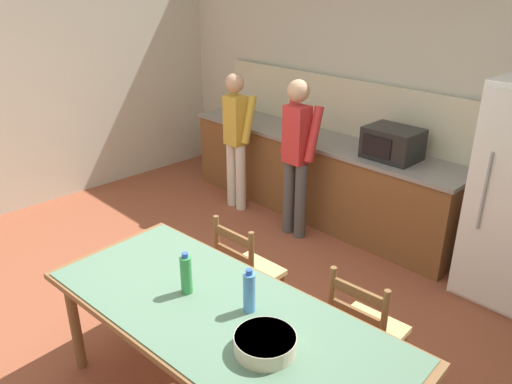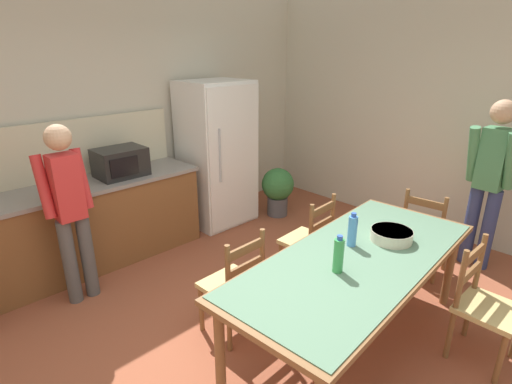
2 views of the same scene
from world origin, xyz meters
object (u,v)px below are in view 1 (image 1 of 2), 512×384
at_px(bottle_off_centre, 249,292).
at_px(chair_side_far_right, 364,332).
at_px(microwave, 392,143).
at_px(bottle_near_centre, 186,274).
at_px(serving_bowl, 265,342).
at_px(person_at_counter, 297,152).
at_px(chair_side_far_left, 247,273).
at_px(person_at_sink, 236,135).
at_px(dining_table, 221,322).

relative_size(bottle_off_centre, chair_side_far_right, 0.30).
bearing_deg(bottle_off_centre, microwave, 104.30).
height_order(bottle_near_centre, serving_bowl, bottle_near_centre).
relative_size(serving_bowl, person_at_counter, 0.20).
bearing_deg(chair_side_far_left, person_at_sink, -42.08).
bearing_deg(person_at_counter, chair_side_far_right, -126.52).
xyz_separation_m(microwave, bottle_near_centre, (0.24, -2.62, -0.16)).
height_order(chair_side_far_right, person_at_sink, person_at_sink).
height_order(bottle_near_centre, person_at_sink, person_at_sink).
relative_size(serving_bowl, chair_side_far_right, 0.35).
xyz_separation_m(microwave, person_at_counter, (-0.74, -0.52, -0.14)).
bearing_deg(chair_side_far_left, microwave, -93.16).
relative_size(serving_bowl, person_at_sink, 0.20).
distance_m(bottle_near_centre, chair_side_far_right, 1.20).
height_order(microwave, chair_side_far_left, microwave).
distance_m(person_at_sink, person_at_counter, 0.92).
xyz_separation_m(chair_side_far_right, person_at_sink, (-2.65, 1.30, 0.44)).
bearing_deg(bottle_near_centre, bottle_off_centre, 20.60).
bearing_deg(chair_side_far_left, serving_bowl, 139.28).
bearing_deg(person_at_sink, person_at_counter, -91.22).
bearing_deg(microwave, person_at_sink, -163.28).
xyz_separation_m(chair_side_far_left, person_at_counter, (-0.70, 1.35, 0.47)).
xyz_separation_m(bottle_off_centre, person_at_counter, (-1.37, 1.95, 0.01)).
bearing_deg(person_at_sink, bottle_near_centre, -138.09).
bearing_deg(serving_bowl, bottle_off_centre, 150.05).
relative_size(dining_table, serving_bowl, 7.30).
bearing_deg(bottle_off_centre, chair_side_far_right, 62.42).
height_order(bottle_off_centre, person_at_counter, person_at_counter).
bearing_deg(microwave, chair_side_far_right, -61.31).
xyz_separation_m(serving_bowl, person_at_sink, (-2.59, 2.14, 0.05)).
distance_m(dining_table, bottle_off_centre, 0.26).
relative_size(microwave, person_at_sink, 0.32).
bearing_deg(bottle_off_centre, chair_side_far_left, 137.89).
height_order(bottle_off_centre, person_at_sink, person_at_sink).
distance_m(serving_bowl, person_at_sink, 3.36).
distance_m(bottle_near_centre, serving_bowl, 0.69).
height_order(microwave, chair_side_far_right, microwave).
distance_m(dining_table, person_at_sink, 3.04).
bearing_deg(microwave, serving_bowl, -70.67).
xyz_separation_m(bottle_near_centre, bottle_off_centre, (0.39, 0.15, 0.00)).
distance_m(dining_table, person_at_counter, 2.45).
xyz_separation_m(microwave, person_at_sink, (-1.66, -0.50, -0.18)).
height_order(dining_table, person_at_sink, person_at_sink).
height_order(bottle_off_centre, serving_bowl, bottle_off_centre).
bearing_deg(microwave, chair_side_far_left, -91.22).
bearing_deg(microwave, bottle_off_centre, -75.70).
xyz_separation_m(microwave, bottle_off_centre, (0.63, -2.47, -0.16)).
bearing_deg(chair_side_far_right, serving_bowl, 82.20).
height_order(serving_bowl, chair_side_far_right, chair_side_far_right).
distance_m(bottle_off_centre, chair_side_far_right, 0.89).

